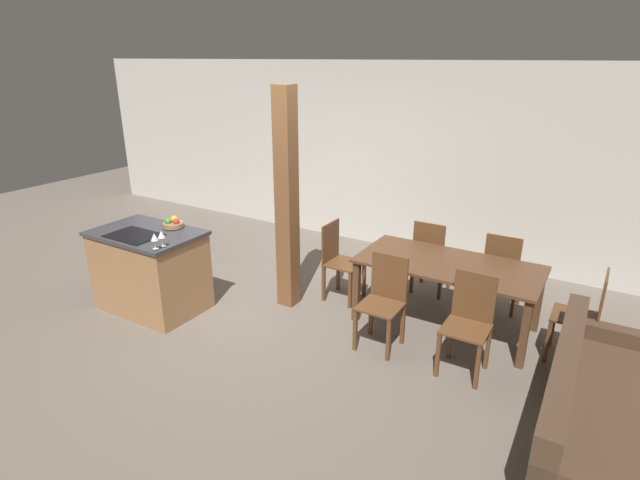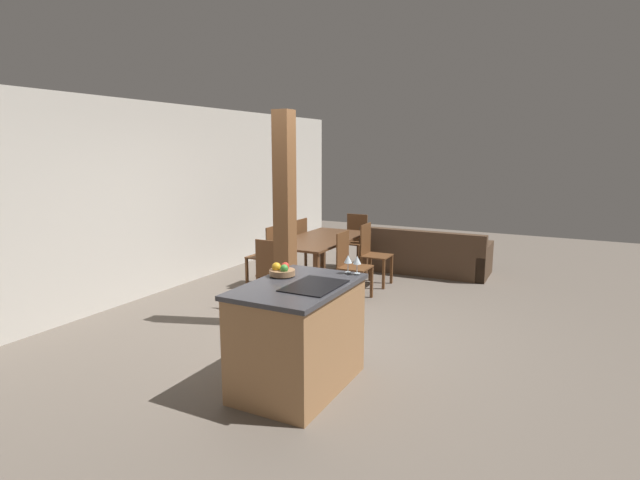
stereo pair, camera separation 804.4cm
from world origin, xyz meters
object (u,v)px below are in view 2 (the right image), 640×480
object	(u,v)px
couch	(425,257)
timber_post	(285,221)
dining_chair_far_right	(295,245)
dining_chair_head_end	(274,273)
dining_chair_near_right	(372,253)
wine_glass_middle	(348,259)
dining_chair_near_left	(350,264)
fruit_bowl	(282,271)
dining_chair_far_left	(267,255)
kitchen_island	(298,335)
dining_table	(320,244)
dining_chair_foot_end	(354,240)
wine_glass_near	(357,260)

from	to	relation	value
couch	timber_post	distance (m)	3.53
dining_chair_far_right	timber_post	size ratio (longest dim) A/B	0.37
dining_chair_head_end	couch	world-z (taller)	dining_chair_head_end
dining_chair_far_right	dining_chair_near_right	bearing A→B (deg)	90.00
dining_chair_head_end	wine_glass_middle	bearing A→B (deg)	142.94
dining_chair_near_left	fruit_bowl	bearing A→B (deg)	-170.77
dining_chair_near_right	dining_chair_far_left	size ratio (longest dim) A/B	1.00
dining_chair_near_left	timber_post	world-z (taller)	timber_post
kitchen_island	timber_post	xyz separation A→B (m)	(1.28, 0.90, 0.77)
dining_chair_near_left	dining_chair_far_right	bearing A→B (deg)	58.42
fruit_bowl	dining_table	distance (m)	3.06
dining_chair_near_left	dining_chair_near_right	xyz separation A→B (m)	(0.84, 0.00, 0.00)
dining_chair_near_left	timber_post	size ratio (longest dim) A/B	0.37
wine_glass_middle	dining_table	world-z (taller)	wine_glass_middle
kitchen_island	dining_chair_far_right	size ratio (longest dim) A/B	1.29
dining_chair_far_right	dining_chair_foot_end	distance (m)	1.12
wine_glass_near	wine_glass_middle	distance (m)	0.09
dining_chair_far_left	dining_chair_head_end	xyz separation A→B (m)	(-0.89, -0.68, 0.00)
wine_glass_near	dining_table	distance (m)	3.02
fruit_bowl	dining_chair_far_left	xyz separation A→B (m)	(2.43, 1.76, -0.49)
fruit_bowl	wine_glass_middle	distance (m)	0.61
dining_table	dining_chair_far_right	bearing A→B (deg)	58.42
dining_chair_far_left	dining_chair_foot_end	xyz separation A→B (m)	(1.72, -0.68, 0.00)
kitchen_island	fruit_bowl	bearing A→B (deg)	57.68
wine_glass_middle	dining_chair_head_end	distance (m)	2.04
timber_post	wine_glass_near	bearing A→B (deg)	-121.83
dining_table	couch	xyz separation A→B (m)	(1.57, -1.18, -0.38)
dining_chair_far_left	timber_post	bearing A→B (deg)	40.41
dining_chair_foot_end	fruit_bowl	bearing A→B (deg)	-75.48
timber_post	dining_chair_near_left	bearing A→B (deg)	-10.64
dining_chair_foot_end	dining_chair_near_left	bearing A→B (deg)	-68.44
dining_chair_foot_end	dining_chair_head_end	bearing A→B (deg)	-90.00
kitchen_island	dining_chair_near_left	xyz separation A→B (m)	(2.59, 0.65, 0.02)
fruit_bowl	dining_chair_far_right	size ratio (longest dim) A/B	0.25
timber_post	dining_chair_far_left	bearing A→B (deg)	40.41
dining_chair_far_left	dining_chair_head_end	bearing A→B (deg)	37.54
dining_chair_near_left	wine_glass_near	bearing A→B (deg)	-154.80
dining_chair_far_right	couch	xyz separation A→B (m)	(1.15, -1.86, -0.24)
dining_chair_foot_end	dining_table	bearing A→B (deg)	-90.00
dining_chair_far_right	timber_post	distance (m)	2.53
fruit_bowl	dining_chair_foot_end	size ratio (longest dim) A/B	0.25
dining_chair_head_end	dining_chair_far_left	bearing A→B (deg)	-52.46
couch	timber_post	bearing A→B (deg)	76.47
wine_glass_near	timber_post	xyz separation A→B (m)	(0.76, 1.22, 0.18)
dining_chair_near_right	fruit_bowl	bearing A→B (deg)	-173.11
dining_chair_far_left	dining_chair_head_end	world-z (taller)	same
dining_table	couch	distance (m)	2.01
dining_table	couch	size ratio (longest dim) A/B	0.89
dining_table	dining_chair_foot_end	bearing A→B (deg)	0.00
wine_glass_middle	dining_chair_head_end	xyz separation A→B (m)	(1.18, 1.56, -0.57)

